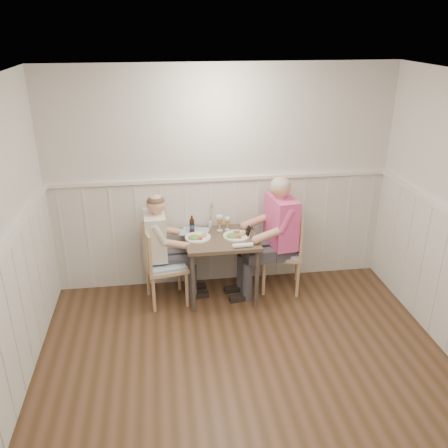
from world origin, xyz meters
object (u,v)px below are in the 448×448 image
Objects in this scene: beer_bottle at (192,225)px; dining_table at (222,246)px; chair_right at (287,248)px; chair_left at (161,263)px; man_in_pink at (277,244)px; grass_vase at (210,215)px; diner_cream at (160,255)px.

dining_table is at bearing -29.78° from beer_bottle.
chair_right is (0.79, 0.06, -0.11)m from dining_table.
chair_left is (-1.48, -0.10, -0.03)m from chair_right.
man_in_pink is (-0.14, -0.04, 0.08)m from chair_right.
grass_vase is at bearing 159.36° from man_in_pink.
diner_cream is at bearing -161.84° from beer_bottle.
chair_right is 1.48m from diner_cream.
chair_left is 0.64× the size of man_in_pink.
chair_right is 0.16m from man_in_pink.
diner_cream is (-0.70, 0.06, -0.10)m from dining_table.
diner_cream reaches higher than beer_bottle.
diner_cream is at bearing 92.26° from chair_left.
beer_bottle is (-1.10, 0.12, 0.31)m from chair_right.
chair_right is 1.05× the size of chair_left.
chair_left is at bearing -149.96° from grass_vase.
dining_table is 0.80m from chair_right.
beer_bottle is (0.38, 0.22, 0.34)m from chair_left.
man_in_pink is (1.34, 0.07, 0.10)m from chair_left.
dining_table is 0.71m from diner_cream.
beer_bottle is at bearing 173.81° from chair_right.
dining_table is at bearing 3.49° from chair_left.
beer_bottle is (-0.97, 0.16, 0.23)m from man_in_pink.
chair_right is at bearing 4.48° from dining_table.
diner_cream reaches higher than dining_table.
man_in_pink is 1.01m from beer_bottle.
grass_vase is at bearing 28.86° from beer_bottle.
man_in_pink is at bearing -9.26° from beer_bottle.
grass_vase is at bearing 30.04° from chair_left.
grass_vase reaches higher than chair_left.
diner_cream reaches higher than chair_left.
chair_right is 0.99m from grass_vase.
beer_bottle is at bearing 30.72° from chair_left.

